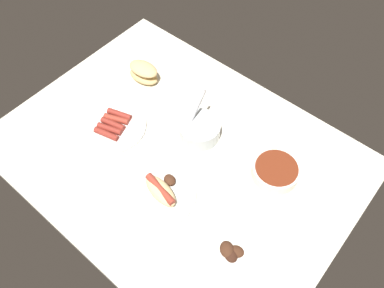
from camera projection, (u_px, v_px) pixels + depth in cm
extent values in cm
cube|color=silver|center=(177.00, 155.00, 137.37)|extent=(120.00, 90.00, 3.00)
cylinder|color=white|center=(226.00, 252.00, 115.49)|extent=(18.66, 18.66, 1.00)
ellipsoid|color=#472819|center=(237.00, 251.00, 113.90)|extent=(5.43, 4.85, 2.28)
ellipsoid|color=#381E14|center=(231.00, 255.00, 113.28)|extent=(6.13, 5.79, 2.41)
ellipsoid|color=#472819|center=(227.00, 249.00, 113.88)|extent=(6.69, 6.55, 2.97)
cylinder|color=silver|center=(199.00, 130.00, 137.79)|extent=(14.80, 14.80, 6.31)
cylinder|color=beige|center=(199.00, 128.00, 136.75)|extent=(13.02, 13.02, 2.84)
cube|color=#B7B7BC|center=(196.00, 111.00, 134.83)|extent=(1.17, 10.72, 12.93)
cylinder|color=white|center=(114.00, 127.00, 141.97)|extent=(23.67, 23.67, 1.00)
cylinder|color=maroon|center=(119.00, 114.00, 143.20)|extent=(9.53, 4.89, 2.21)
cylinder|color=#9E3828|center=(116.00, 119.00, 141.93)|extent=(9.46, 5.46, 2.21)
cylinder|color=maroon|center=(113.00, 124.00, 140.65)|extent=(9.56, 4.36, 2.21)
cylinder|color=maroon|center=(110.00, 129.00, 139.38)|extent=(9.52, 4.99, 2.21)
cylinder|color=maroon|center=(106.00, 134.00, 138.10)|extent=(9.56, 4.39, 2.21)
cylinder|color=white|center=(161.00, 195.00, 126.22)|extent=(22.92, 22.92, 1.00)
ellipsoid|color=#E5C689|center=(161.00, 191.00, 124.00)|extent=(14.36, 8.32, 4.40)
cylinder|color=#9E3828|center=(160.00, 189.00, 123.01)|extent=(13.05, 4.66, 2.40)
ellipsoid|color=#472819|center=(170.00, 180.00, 127.16)|extent=(5.30, 4.78, 2.80)
cylinder|color=white|center=(276.00, 171.00, 129.20)|extent=(15.77, 15.77, 4.52)
cylinder|color=maroon|center=(277.00, 168.00, 127.67)|extent=(14.20, 14.20, 1.00)
ellipsoid|color=tan|center=(144.00, 76.00, 154.66)|extent=(13.15, 8.69, 3.60)
ellipsoid|color=#DBB77A|center=(143.00, 69.00, 151.86)|extent=(13.08, 8.56, 3.60)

